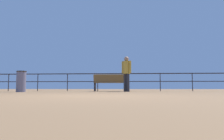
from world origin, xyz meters
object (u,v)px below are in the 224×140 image
at_px(person_by_bench, 126,71).
at_px(trash_bin, 21,81).
at_px(seagull_on_rail, 122,72).
at_px(bench_near_left, 110,82).

distance_m(person_by_bench, trash_bin, 4.75).
bearing_deg(seagull_on_rail, trash_bin, -146.15).
distance_m(person_by_bench, seagull_on_rail, 1.77).
relative_size(bench_near_left, seagull_on_rail, 4.79).
relative_size(bench_near_left, person_by_bench, 1.03).
height_order(bench_near_left, trash_bin, trash_bin).
height_order(bench_near_left, person_by_bench, person_by_bench).
xyz_separation_m(bench_near_left, seagull_on_rail, (0.63, 0.74, 0.57)).
xyz_separation_m(bench_near_left, person_by_bench, (0.86, -1.01, 0.46)).
distance_m(bench_near_left, person_by_bench, 1.41).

